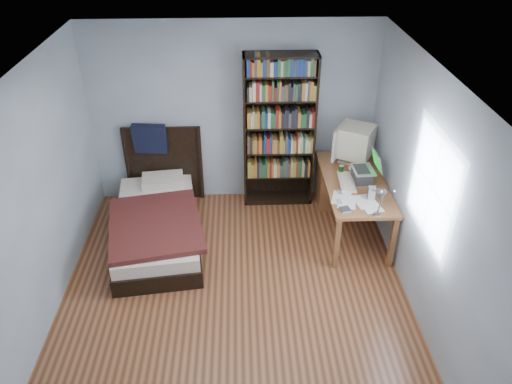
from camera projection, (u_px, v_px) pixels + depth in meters
room at (235, 200)px, 4.86m from camera, size 4.20×4.24×2.50m
desk at (345, 183)px, 6.75m from camera, size 0.75×1.63×0.73m
crt_monitor at (354, 142)px, 6.47m from camera, size 0.62×0.56×0.51m
laptop at (364, 173)px, 6.14m from camera, size 0.34×0.34×0.40m
desk_lamp at (380, 197)px, 5.01m from camera, size 0.22×0.49×0.58m
keyboard at (347, 182)px, 6.14m from camera, size 0.21×0.48×0.05m
speaker at (372, 193)px, 5.80m from camera, size 0.09×0.09×0.16m
soda_can at (341, 170)px, 6.32m from camera, size 0.06×0.06×0.11m
mouse at (351, 168)px, 6.42m from camera, size 0.07×0.12×0.04m
phone_silver at (340, 192)px, 5.94m from camera, size 0.08×0.11×0.02m
phone_grey at (339, 202)px, 5.77m from camera, size 0.05×0.10×0.02m
external_drive at (345, 210)px, 5.63m from camera, size 0.13×0.13×0.02m
bookshelf at (279, 132)px, 6.62m from camera, size 0.95×0.30×2.11m
bed at (158, 219)px, 6.32m from camera, size 1.30×2.14×1.16m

